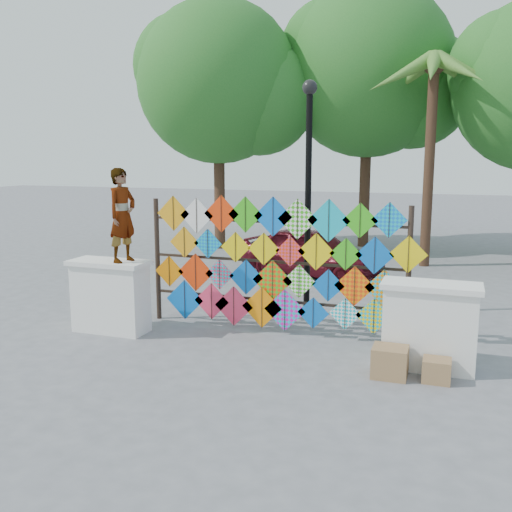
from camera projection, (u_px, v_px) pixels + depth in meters
name	position (u px, v px, depth m)	size (l,w,h in m)	color
ground	(259.00, 344.00, 9.46)	(80.00, 80.00, 0.00)	gray
parapet_left	(110.00, 296.00, 10.04)	(1.40, 0.65, 1.28)	white
parapet_right	(429.00, 325.00, 8.28)	(1.40, 0.65, 1.28)	white
kite_rack	(276.00, 265.00, 9.90)	(4.94, 0.24, 2.40)	black
tree_west	(221.00, 83.00, 18.35)	(5.85, 5.20, 8.01)	#4F2E22
tree_mid	(372.00, 72.00, 18.67)	(6.30, 5.60, 8.61)	#4F2E22
palm_tree	(433.00, 85.00, 15.31)	(3.62, 3.62, 5.83)	#4F2E22
vendor_woman	(122.00, 215.00, 9.69)	(0.58, 0.38, 1.60)	#99999E
sedan	(312.00, 252.00, 14.67)	(1.49, 3.71, 1.27)	#4C0D16
lamppost	(308.00, 177.00, 10.75)	(0.28, 0.28, 4.46)	black
cardboard_box_near	(390.00, 362.00, 8.03)	(0.49, 0.43, 0.43)	#A57A4F
cardboard_box_far	(437.00, 370.00, 7.87)	(0.38, 0.35, 0.32)	#A57A4F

